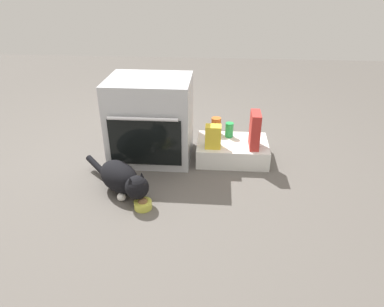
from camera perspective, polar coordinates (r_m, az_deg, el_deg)
name	(u,v)px	position (r m, az deg, el deg)	size (l,w,h in m)	color
ground	(143,180)	(2.57, -8.09, -4.28)	(8.00, 8.00, 0.00)	#56514C
oven	(151,119)	(2.74, -6.82, 5.61)	(0.63, 0.55, 0.65)	#B7BABF
pantry_cabinet	(232,150)	(2.81, 6.64, 0.54)	(0.56, 0.40, 0.15)	white
food_bowl	(143,204)	(2.27, -8.10, -8.28)	(0.12, 0.12, 0.07)	#D1D14C
cat	(122,179)	(2.38, -11.48, -4.07)	(0.57, 0.53, 0.23)	black
snack_bag	(213,137)	(2.64, 3.50, 2.80)	(0.12, 0.09, 0.18)	yellow
soda_can	(229,130)	(2.84, 6.18, 3.91)	(0.07, 0.07, 0.12)	green
sauce_jar	(216,126)	(2.88, 3.99, 4.58)	(0.08, 0.08, 0.14)	#D16023
cereal_box	(255,130)	(2.66, 10.33, 3.81)	(0.07, 0.18, 0.28)	#B72D28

